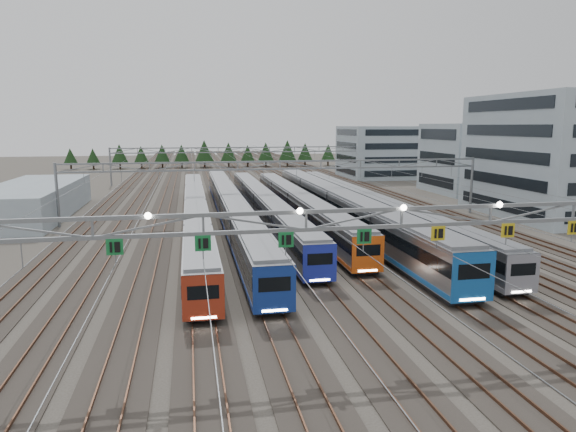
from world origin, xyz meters
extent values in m
plane|color=#47423A|center=(0.00, 0.00, 0.00)|extent=(400.00, 400.00, 0.00)
cube|color=#2D2823|center=(0.00, 100.00, 0.04)|extent=(54.00, 260.00, 0.08)
cube|color=brown|center=(-25.47, 100.00, 0.16)|extent=(0.08, 260.00, 0.16)
cube|color=brown|center=(25.47, 100.00, 0.16)|extent=(0.08, 260.00, 0.16)
cube|color=brown|center=(-0.72, 100.00, 0.16)|extent=(0.08, 260.00, 0.16)
cube|color=brown|center=(0.72, 100.00, 0.16)|extent=(0.08, 260.00, 0.16)
cube|color=black|center=(-11.25, 36.44, 0.41)|extent=(2.21, 64.58, 0.33)
cube|color=gray|center=(-11.25, 36.44, 2.02)|extent=(2.59, 65.89, 2.92)
cube|color=black|center=(-11.25, 36.44, 2.37)|extent=(2.65, 65.56, 0.88)
cube|color=#A42E19|center=(-11.25, 36.44, 0.80)|extent=(2.64, 65.56, 0.32)
cube|color=slate|center=(-11.25, 36.44, 3.58)|extent=(2.33, 64.58, 0.23)
cube|color=#A42E19|center=(-11.25, 3.54, 2.02)|extent=(2.61, 0.12, 2.92)
cube|color=black|center=(-11.25, 3.51, 2.37)|extent=(1.95, 0.10, 0.88)
cube|color=white|center=(-11.25, 3.48, 0.75)|extent=(1.56, 0.06, 0.14)
cube|color=black|center=(-6.75, 38.19, 0.42)|extent=(2.36, 67.36, 0.36)
cube|color=gray|center=(-6.75, 38.19, 2.15)|extent=(2.78, 68.74, 3.13)
cube|color=black|center=(-6.75, 38.19, 2.53)|extent=(2.84, 68.39, 0.94)
cube|color=navy|center=(-6.75, 38.19, 0.84)|extent=(2.83, 68.39, 0.35)
cube|color=slate|center=(-6.75, 38.19, 3.81)|extent=(2.50, 67.36, 0.25)
cube|color=navy|center=(-6.75, 3.87, 2.15)|extent=(2.80, 0.12, 3.13)
cube|color=black|center=(-6.75, 3.84, 2.53)|extent=(2.08, 0.10, 0.94)
cube|color=white|center=(-6.75, 3.81, 0.79)|extent=(1.67, 0.06, 0.15)
cube|color=black|center=(-2.25, 39.77, 0.41)|extent=(2.25, 58.87, 0.34)
cube|color=gray|center=(-2.25, 39.77, 2.06)|extent=(2.65, 60.07, 2.98)
cube|color=black|center=(-2.25, 39.77, 2.42)|extent=(2.71, 59.77, 0.90)
cube|color=#222FB9|center=(-2.25, 39.77, 0.81)|extent=(2.70, 59.77, 0.33)
cube|color=slate|center=(-2.25, 39.77, 3.64)|extent=(2.38, 58.87, 0.24)
cube|color=#222FB9|center=(-2.25, 9.79, 2.06)|extent=(2.67, 0.12, 2.98)
cube|color=black|center=(-2.25, 9.76, 2.42)|extent=(1.99, 0.10, 0.90)
cube|color=white|center=(-2.25, 9.73, 0.76)|extent=(1.59, 0.06, 0.14)
cube|color=black|center=(2.25, 39.07, 0.41)|extent=(2.31, 54.07, 0.35)
cube|color=gray|center=(2.25, 39.07, 2.11)|extent=(2.72, 55.18, 3.06)
cube|color=black|center=(2.25, 39.07, 2.48)|extent=(2.78, 54.90, 0.92)
cube|color=#FF5F16|center=(2.25, 39.07, 0.82)|extent=(2.77, 54.90, 0.34)
cube|color=slate|center=(2.25, 39.07, 3.74)|extent=(2.45, 54.07, 0.24)
cube|color=#FF5F16|center=(2.25, 11.53, 2.11)|extent=(2.74, 0.12, 3.06)
cube|color=black|center=(2.25, 11.50, 2.48)|extent=(2.04, 0.10, 0.92)
cube|color=white|center=(2.25, 11.47, 0.77)|extent=(1.63, 0.06, 0.15)
cube|color=black|center=(6.75, 35.20, 0.44)|extent=(2.65, 62.71, 0.40)
cube|color=gray|center=(6.75, 35.20, 2.39)|extent=(3.12, 63.99, 3.51)
cube|color=black|center=(6.75, 35.20, 2.81)|extent=(3.18, 63.67, 1.06)
cube|color=blue|center=(6.75, 35.20, 0.91)|extent=(3.17, 63.67, 0.39)
cube|color=slate|center=(6.75, 35.20, 4.25)|extent=(2.81, 62.71, 0.28)
cube|color=blue|center=(6.75, 3.25, 2.39)|extent=(3.14, 0.12, 3.51)
cube|color=black|center=(6.75, 3.22, 2.81)|extent=(2.34, 0.10, 1.06)
cube|color=white|center=(6.75, 3.19, 0.85)|extent=(1.87, 0.06, 0.17)
cube|color=black|center=(11.25, 37.05, 0.41)|extent=(2.22, 64.18, 0.34)
cube|color=gray|center=(11.25, 37.05, 2.04)|extent=(2.62, 65.49, 2.94)
cube|color=black|center=(11.25, 37.05, 2.39)|extent=(2.68, 65.16, 0.89)
cube|color=gray|center=(11.25, 37.05, 0.80)|extent=(2.67, 65.16, 0.33)
cube|color=slate|center=(11.25, 37.05, 3.60)|extent=(2.35, 64.18, 0.23)
cube|color=gray|center=(11.25, 4.36, 2.04)|extent=(2.64, 0.12, 2.94)
cube|color=black|center=(11.25, 4.33, 2.39)|extent=(1.96, 0.10, 0.89)
cube|color=white|center=(11.25, 4.30, 0.75)|extent=(1.57, 0.06, 0.14)
cube|color=gray|center=(0.00, 0.00, 7.80)|extent=(56.00, 0.22, 0.22)
cube|color=gray|center=(0.00, 0.00, 6.80)|extent=(56.00, 0.22, 0.22)
cube|color=#177335|center=(-15.75, -0.12, 6.30)|extent=(0.85, 0.06, 0.85)
cube|color=#177335|center=(-11.25, -0.12, 6.30)|extent=(0.85, 0.06, 0.85)
cube|color=#177335|center=(-6.75, -0.12, 6.30)|extent=(0.85, 0.06, 0.85)
cube|color=#177335|center=(-2.25, -0.12, 6.30)|extent=(0.85, 0.06, 0.85)
cube|color=gold|center=(2.25, -0.12, 6.30)|extent=(0.85, 0.06, 0.85)
cube|color=gold|center=(6.75, -0.12, 6.30)|extent=(0.85, 0.06, 0.85)
cube|color=gold|center=(11.25, -0.12, 6.30)|extent=(0.85, 0.06, 0.85)
cylinder|color=gray|center=(-28.00, 40.00, 4.00)|extent=(0.36, 0.36, 8.00)
cylinder|color=gray|center=(28.00, 40.00, 4.00)|extent=(0.36, 0.36, 8.00)
cube|color=gray|center=(0.00, 40.00, 7.80)|extent=(56.00, 0.22, 0.22)
cube|color=gray|center=(0.00, 40.00, 6.80)|extent=(56.00, 0.22, 0.22)
cylinder|color=gray|center=(-28.00, 85.00, 4.00)|extent=(0.36, 0.36, 8.00)
cylinder|color=gray|center=(28.00, 85.00, 4.00)|extent=(0.36, 0.36, 8.00)
cube|color=gray|center=(0.00, 85.00, 7.80)|extent=(56.00, 0.22, 0.22)
cube|color=gray|center=(0.00, 85.00, 6.80)|extent=(56.00, 0.22, 0.22)
cube|color=#95A5B1|center=(38.79, 35.71, 8.35)|extent=(18.00, 22.00, 16.70)
cube|color=#95A5B1|center=(40.20, 61.35, 6.41)|extent=(14.00, 16.00, 12.83)
cube|color=#95A5B1|center=(36.40, 92.40, 6.17)|extent=(22.00, 18.00, 12.33)
cube|color=#95A5B1|center=(-33.43, 49.21, 2.21)|extent=(10.00, 30.00, 4.41)
camera|label=1|loc=(-11.83, -27.09, 12.46)|focal=32.00mm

